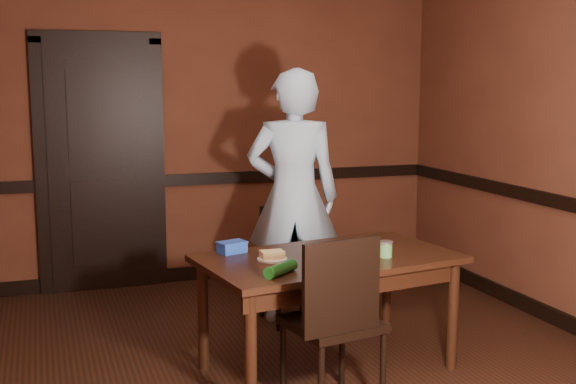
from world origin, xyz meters
TOP-DOWN VIEW (x-y plane):
  - floor at (0.00, 0.00)m, footprint 4.00×4.50m
  - wall_back at (0.00, 2.25)m, footprint 4.00×0.02m
  - dado_back at (0.00, 2.23)m, footprint 4.00×0.03m
  - baseboard_back at (0.00, 2.23)m, footprint 4.00×0.03m
  - baseboard_right at (1.99, 0.00)m, footprint 0.03×4.50m
  - door at (-1.00, 2.22)m, footprint 1.05×0.07m
  - dining_table at (0.13, -0.02)m, footprint 1.62×1.06m
  - chair_far at (0.21, 0.90)m, footprint 0.42×0.42m
  - chair_near at (-0.04, -0.50)m, footprint 0.52×0.52m
  - person at (0.24, 0.93)m, footprint 0.77×0.62m
  - sandwich_plate at (0.23, -0.06)m, footprint 0.24×0.24m
  - sauce_jar at (0.44, -0.16)m, footprint 0.08×0.08m
  - cheese_saucer at (-0.22, -0.01)m, footprint 0.18×0.18m
  - food_tub at (-0.40, 0.24)m, footprint 0.19×0.16m
  - wrapped_veg at (-0.28, -0.34)m, footprint 0.23×0.20m

SIDE VIEW (x-z plane):
  - floor at x=0.00m, z-range -0.01..0.01m
  - baseboard_back at x=0.00m, z-range 0.00..0.12m
  - baseboard_right at x=1.99m, z-range 0.00..0.12m
  - dining_table at x=0.13m, z-range 0.00..0.71m
  - chair_far at x=0.21m, z-range 0.00..0.84m
  - chair_near at x=-0.04m, z-range 0.00..0.96m
  - sandwich_plate at x=0.23m, z-range 0.70..0.76m
  - cheese_saucer at x=-0.22m, z-range 0.70..0.76m
  - wrapped_veg at x=-0.28m, z-range 0.71..0.78m
  - food_tub at x=-0.40m, z-range 0.71..0.78m
  - sauce_jar at x=0.44m, z-range 0.71..0.81m
  - dado_back at x=0.00m, z-range 0.85..0.95m
  - person at x=0.24m, z-range 0.00..1.84m
  - door at x=-1.00m, z-range -0.01..2.19m
  - wall_back at x=0.00m, z-range 0.00..2.70m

